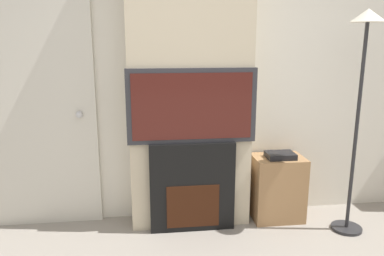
{
  "coord_description": "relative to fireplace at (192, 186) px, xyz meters",
  "views": [
    {
      "loc": [
        -0.37,
        -1.26,
        1.6
      ],
      "look_at": [
        0.0,
        1.71,
        0.9
      ],
      "focal_mm": 35.0,
      "sensor_mm": 36.0,
      "label": 1
    }
  ],
  "objects": [
    {
      "name": "wall_back",
      "position": [
        0.0,
        0.32,
        0.97
      ],
      "size": [
        6.0,
        0.06,
        2.7
      ],
      "color": "silver",
      "rests_on": "ground_plane"
    },
    {
      "name": "chimney_breast",
      "position": [
        0.0,
        0.15,
        0.97
      ],
      "size": [
        1.03,
        0.29,
        2.7
      ],
      "color": "beige",
      "rests_on": "ground_plane"
    },
    {
      "name": "fireplace",
      "position": [
        0.0,
        0.0,
        0.0
      ],
      "size": [
        0.72,
        0.15,
        0.77
      ],
      "color": "black",
      "rests_on": "ground_plane"
    },
    {
      "name": "television",
      "position": [
        0.0,
        -0.0,
        0.7
      ],
      "size": [
        1.06,
        0.07,
        0.61
      ],
      "color": "#2D2D33",
      "rests_on": "fireplace"
    },
    {
      "name": "floor_lamp",
      "position": [
        1.33,
        -0.2,
        0.98
      ],
      "size": [
        0.27,
        0.27,
        1.83
      ],
      "color": "#262628",
      "rests_on": "ground_plane"
    },
    {
      "name": "media_stand",
      "position": [
        0.79,
        0.1,
        -0.08
      ],
      "size": [
        0.45,
        0.34,
        0.64
      ],
      "color": "#997047",
      "rests_on": "ground_plane"
    },
    {
      "name": "entry_door",
      "position": [
        -1.25,
        0.26,
        0.64
      ],
      "size": [
        0.92,
        0.09,
        2.06
      ],
      "color": "beige",
      "rests_on": "ground_plane"
    }
  ]
}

